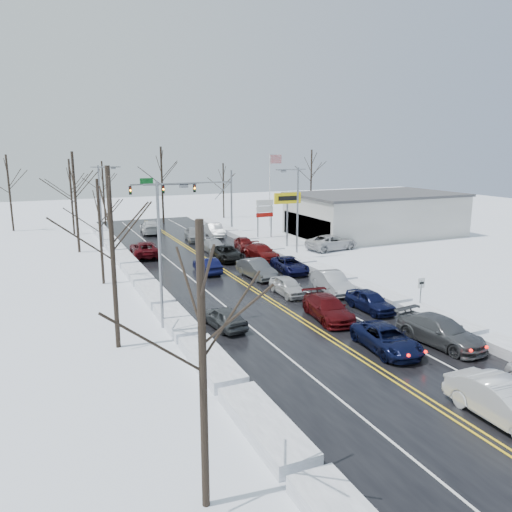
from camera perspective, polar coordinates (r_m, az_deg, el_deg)
name	(u,v)px	position (r m, az deg, el deg)	size (l,w,h in m)	color
ground	(261,294)	(37.90, 0.58, -4.41)	(160.00, 160.00, 0.00)	white
road_surface	(251,288)	(39.65, -0.63, -3.64)	(14.00, 84.00, 0.01)	black
snow_bank_left	(156,299)	(37.43, -11.41, -4.88)	(1.72, 72.00, 0.60)	white
snow_bank_right	(332,278)	(43.12, 8.70, -2.48)	(1.72, 72.00, 0.60)	white
traffic_signal_mast	(194,191)	(63.98, -7.09, 7.37)	(13.28, 0.39, 8.00)	slate
tires_plus_sign	(287,202)	(55.59, 3.62, 6.20)	(3.20, 0.34, 6.00)	slate
used_vehicles_sign	(265,211)	(61.14, 0.99, 5.20)	(2.20, 0.22, 4.65)	slate
speed_limit_sign	(421,288)	(35.40, 18.34, -3.52)	(0.55, 0.09, 2.35)	slate
flagpole	(271,184)	(70.07, 1.71, 8.25)	(1.87, 1.20, 10.00)	silver
dealership_building	(375,214)	(64.77, 13.43, 4.68)	(20.40, 12.40, 5.30)	beige
streetlight_ne	(296,206)	(49.27, 4.57, 5.77)	(3.20, 0.25, 9.00)	slate
streetlight_sw	(163,243)	(30.31, -10.61, 1.45)	(3.20, 0.25, 9.00)	slate
streetlight_nw	(102,199)	(57.68, -17.19, 6.22)	(3.20, 0.25, 9.00)	slate
tree_left_a	(201,313)	(14.40, -6.25, -6.54)	(3.60, 3.60, 9.00)	#2D231C
tree_left_b	(111,223)	(27.53, -16.27, 3.62)	(4.00, 4.00, 10.00)	#2D231C
tree_left_c	(99,211)	(41.56, -17.51, 4.88)	(3.40, 3.40, 8.50)	#2D231C
tree_left_d	(74,183)	(55.26, -20.07, 7.89)	(4.20, 4.20, 10.50)	#2D231C
tree_left_e	(70,182)	(67.28, -20.45, 7.93)	(3.80, 3.80, 9.50)	#2D231C
tree_far_a	(8,178)	(73.17, -26.47, 7.99)	(4.00, 4.00, 10.00)	#2D231C
tree_far_b	(103,180)	(74.71, -17.10, 8.25)	(3.60, 3.60, 9.00)	#2D231C
tree_far_c	(162,170)	(74.08, -10.75, 9.63)	(4.40, 4.40, 11.00)	#2D231C
tree_far_d	(223,180)	(78.49, -3.76, 8.68)	(3.40, 3.40, 8.50)	#2D231C
tree_far_e	(311,169)	(85.70, 6.35, 9.88)	(4.20, 4.20, 10.50)	#2D231C
queued_car_1	(503,421)	(23.63, 26.36, -16.59)	(1.77, 5.07, 1.67)	white
queued_car_2	(386,350)	(28.80, 14.63, -10.37)	(2.22, 4.81, 1.34)	black
queued_car_3	(328,319)	(33.00, 8.18, -7.12)	(2.06, 5.07, 1.47)	#45090C
queued_car_4	(288,295)	(37.89, 3.64, -4.44)	(1.60, 3.99, 1.36)	silver
queued_car_5	(257,278)	(42.63, 0.06, -2.50)	(1.66, 4.75, 1.56)	#424548
queued_car_6	(227,260)	(49.29, -3.28, -0.48)	(2.32, 5.04, 1.40)	black
queued_car_7	(214,253)	(52.92, -4.78, 0.39)	(1.92, 4.71, 1.37)	#999BA1
queued_car_8	(194,241)	(59.75, -7.05, 1.72)	(1.94, 4.81, 1.64)	gray
queued_car_11	(440,344)	(30.53, 20.25, -9.43)	(2.18, 5.37, 1.56)	#444649
queued_car_12	(370,311)	(35.11, 12.88, -6.11)	(1.66, 4.13, 1.41)	black
queued_car_13	(332,292)	(38.91, 8.66, -4.10)	(1.68, 4.81, 1.58)	#A3A6AB
queued_car_14	(290,272)	(44.62, 3.88, -1.85)	(2.22, 4.81, 1.34)	black
queued_car_15	(261,259)	(49.70, 0.62, -0.35)	(2.04, 5.02, 1.46)	#550B0B
queued_car_16	(245,250)	(54.18, -1.32, 0.71)	(1.65, 4.09, 1.39)	#4B0A0A
queued_car_17	(215,237)	(62.44, -4.74, 2.23)	(1.72, 4.94, 1.63)	#AFB3B8
oncoming_car_0	(207,273)	(44.50, -5.57, -1.92)	(1.45, 4.16, 1.37)	black
oncoming_car_1	(145,257)	(52.06, -12.58, -0.07)	(2.60, 5.64, 1.57)	#49090F
oncoming_car_2	(151,234)	(65.84, -11.97, 2.53)	(2.35, 5.77, 1.68)	silver
oncoming_car_3	(224,328)	(31.22, -3.69, -8.17)	(1.60, 3.97, 1.35)	#3A3D3F
parked_car_0	(332,250)	(54.89, 8.63, 0.73)	(2.71, 5.87, 1.63)	silver
parked_car_1	(333,240)	(60.29, 8.83, 1.76)	(2.39, 5.89, 1.71)	#45494B
parked_car_2	(295,234)	(64.08, 4.49, 2.50)	(1.60, 3.99, 1.36)	black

